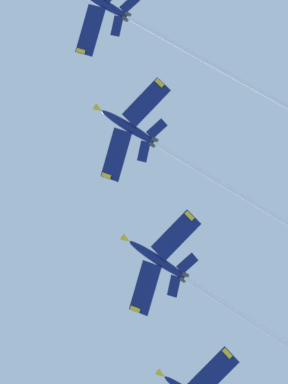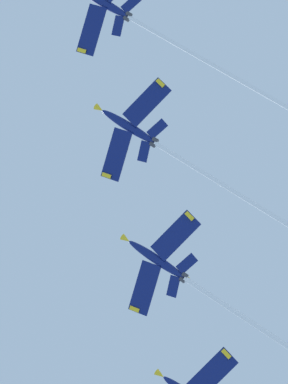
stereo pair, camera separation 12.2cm
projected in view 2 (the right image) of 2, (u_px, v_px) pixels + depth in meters
jet_lead at (138, 22)px, 157.09m from camera, size 44.50×25.51×22.80m
jet_second at (162, 147)px, 152.69m from camera, size 41.04×23.76×21.36m
jet_third at (208, 293)px, 148.46m from camera, size 46.40×25.85×21.87m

